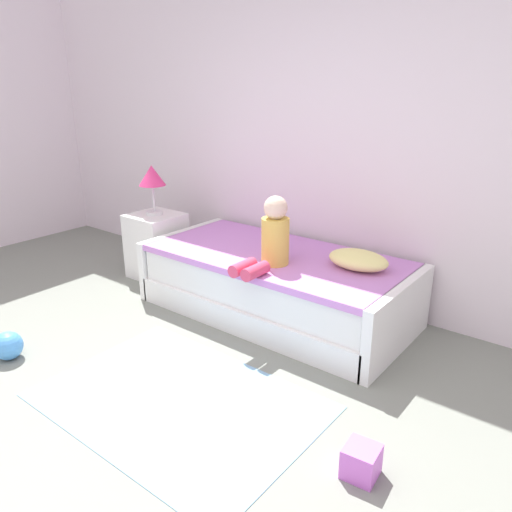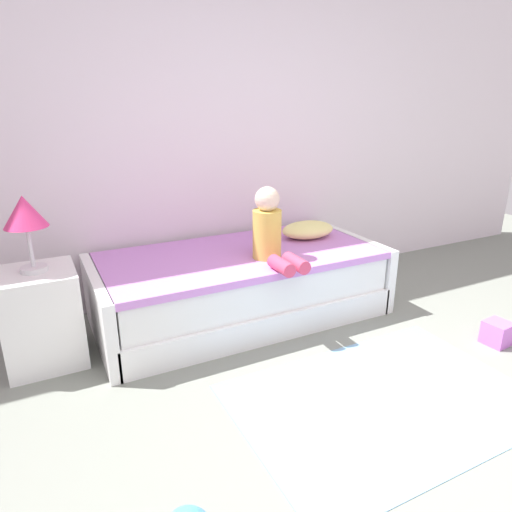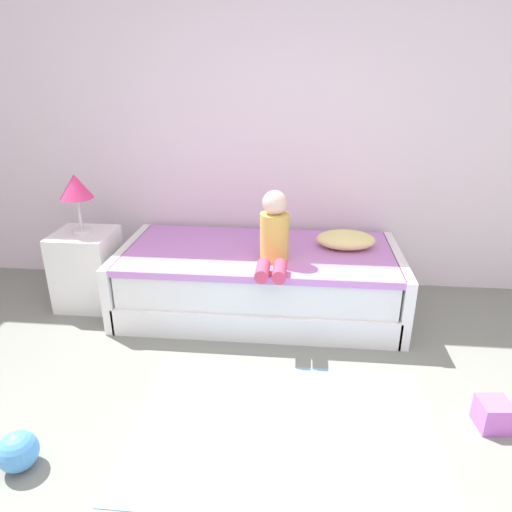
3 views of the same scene
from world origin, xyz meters
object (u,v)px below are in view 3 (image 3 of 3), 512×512
nightstand (88,269)px  toy_block (493,414)px  bed (259,280)px  pillow (346,240)px  toy_ball (18,451)px  table_lamp (76,189)px  child_figure (274,235)px

nightstand → toy_block: bearing=-22.8°
bed → pillow: size_ratio=4.80×
nightstand → toy_ball: 1.68m
table_lamp → pillow: table_lamp is taller
table_lamp → pillow: size_ratio=1.02×
bed → toy_ball: size_ratio=11.04×
bed → child_figure: 0.53m
pillow → toy_block: size_ratio=2.80×
table_lamp → bed: bearing=1.5°
child_figure → toy_block: bearing=-37.5°
bed → toy_block: bed is taller
child_figure → toy_ball: size_ratio=2.67×
nightstand → toy_ball: nightstand is taller
toy_block → table_lamp: bearing=157.2°
nightstand → toy_ball: bearing=-77.5°
bed → toy_ball: bed is taller
nightstand → table_lamp: (0.00, 0.00, 0.64)m
bed → toy_block: bearing=-41.0°
pillow → toy_block: (0.70, -1.27, -0.49)m
table_lamp → child_figure: 1.50m
nightstand → child_figure: 1.54m
table_lamp → child_figure: (1.47, -0.19, -0.23)m
child_figure → pillow: 0.63m
bed → nightstand: bearing=-178.5°
bed → table_lamp: size_ratio=4.69×
bed → nightstand: size_ratio=3.52×
bed → toy_block: size_ratio=13.43×
child_figure → toy_ball: 1.91m
nightstand → child_figure: bearing=-7.5°
toy_block → pillow: bearing=118.9°
child_figure → nightstand: bearing=172.5°
pillow → toy_ball: pillow is taller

